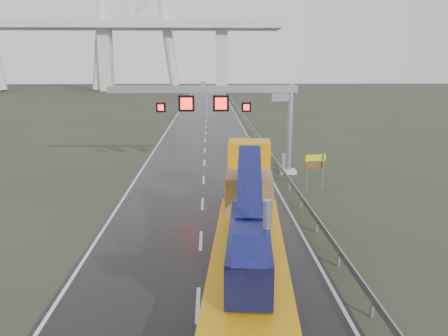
{
  "coord_description": "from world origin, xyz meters",
  "views": [
    {
      "loc": [
        0.46,
        -16.49,
        8.58
      ],
      "look_at": [
        1.25,
        6.41,
        3.2
      ],
      "focal_mm": 35.0,
      "sensor_mm": 36.0,
      "label": 1
    }
  ],
  "objects_px": {
    "heavy_haul_truck": "(249,208)",
    "striped_barrier": "(286,161)",
    "sign_gantry": "(230,104)",
    "exit_sign_pair": "(315,165)"
  },
  "relations": [
    {
      "from": "heavy_haul_truck",
      "to": "striped_barrier",
      "type": "bearing_deg",
      "value": 79.04
    },
    {
      "from": "heavy_haul_truck",
      "to": "striped_barrier",
      "type": "height_order",
      "value": "heavy_haul_truck"
    },
    {
      "from": "sign_gantry",
      "to": "exit_sign_pair",
      "type": "relative_size",
      "value": 5.6
    },
    {
      "from": "sign_gantry",
      "to": "heavy_haul_truck",
      "type": "xyz_separation_m",
      "value": [
        0.26,
        -14.37,
        -3.77
      ]
    },
    {
      "from": "heavy_haul_truck",
      "to": "exit_sign_pair",
      "type": "height_order",
      "value": "heavy_haul_truck"
    },
    {
      "from": "heavy_haul_truck",
      "to": "striped_barrier",
      "type": "xyz_separation_m",
      "value": [
        4.74,
        16.38,
        -1.24
      ]
    },
    {
      "from": "heavy_haul_truck",
      "to": "exit_sign_pair",
      "type": "distance_m",
      "value": 10.63
    },
    {
      "from": "sign_gantry",
      "to": "striped_barrier",
      "type": "distance_m",
      "value": 7.36
    },
    {
      "from": "heavy_haul_truck",
      "to": "striped_barrier",
      "type": "distance_m",
      "value": 17.1
    },
    {
      "from": "exit_sign_pair",
      "to": "striped_barrier",
      "type": "relative_size",
      "value": 2.22
    }
  ]
}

